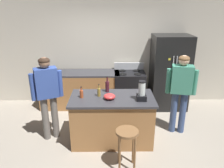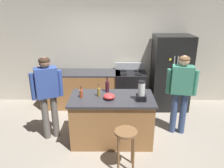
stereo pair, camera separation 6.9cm
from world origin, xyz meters
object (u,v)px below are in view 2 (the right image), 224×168
object	(u,v)px
refrigerator	(170,73)
bar_stool	(126,140)
bottle_wine	(107,86)
stove_range	(130,89)
bottle_vinegar	(99,92)
person_by_island_left	(47,91)
mixing_bowl	(109,96)
person_by_sink_right	(181,88)
blender_appliance	(141,92)
kitchen_island	(112,119)
bottle_cooking_sauce	(81,93)

from	to	relation	value
refrigerator	bar_stool	bearing A→B (deg)	-118.04
refrigerator	bottle_wine	bearing A→B (deg)	-141.40
stove_range	bottle_vinegar	bearing A→B (deg)	-115.54
person_by_island_left	mixing_bowl	xyz separation A→B (m)	(1.17, -0.18, -0.04)
person_by_island_left	person_by_sink_right	distance (m)	2.58
bar_stool	blender_appliance	size ratio (longest dim) A/B	1.94
blender_appliance	bottle_vinegar	bearing A→B (deg)	166.35
kitchen_island	bar_stool	bearing A→B (deg)	-74.26
stove_range	bottle_wine	distance (m)	1.48
bottle_cooking_sauce	refrigerator	bearing A→B (deg)	36.86
bottle_cooking_sauce	mixing_bowl	xyz separation A→B (m)	(0.51, -0.07, -0.03)
kitchen_island	bottle_cooking_sauce	size ratio (longest dim) A/B	7.22
mixing_bowl	refrigerator	bearing A→B (deg)	46.46
kitchen_island	refrigerator	size ratio (longest dim) A/B	0.84
blender_appliance	mixing_bowl	xyz separation A→B (m)	(-0.57, 0.06, -0.11)
stove_range	person_by_island_left	xyz separation A→B (m)	(-1.67, -1.42, 0.53)
refrigerator	bottle_cooking_sauce	distance (m)	2.51
refrigerator	blender_appliance	world-z (taller)	refrigerator
person_by_island_left	refrigerator	bearing A→B (deg)	27.66
blender_appliance	bottle_vinegar	distance (m)	0.79
blender_appliance	bottle_cooking_sauce	size ratio (longest dim) A/B	1.68
blender_appliance	mixing_bowl	world-z (taller)	blender_appliance
person_by_sink_right	bottle_cooking_sauce	size ratio (longest dim) A/B	7.59
person_by_sink_right	bar_stool	world-z (taller)	person_by_sink_right
kitchen_island	bottle_wine	xyz separation A→B (m)	(-0.09, 0.27, 0.57)
kitchen_island	refrigerator	world-z (taller)	refrigerator
bottle_vinegar	bottle_wine	bearing A→B (deg)	54.85
kitchen_island	mixing_bowl	world-z (taller)	mixing_bowl
person_by_sink_right	blender_appliance	bearing A→B (deg)	-152.94
bottle_vinegar	person_by_island_left	bearing A→B (deg)	177.07
bottle_cooking_sauce	bar_stool	bearing A→B (deg)	-45.03
person_by_sink_right	blender_appliance	size ratio (longest dim) A/B	4.52
person_by_island_left	kitchen_island	bearing A→B (deg)	-4.93
kitchen_island	person_by_sink_right	distance (m)	1.49
stove_range	mixing_bowl	world-z (taller)	stove_range
stove_range	bottle_wine	size ratio (longest dim) A/B	3.48
person_by_island_left	person_by_sink_right	xyz separation A→B (m)	(2.57, 0.19, -0.01)
stove_range	bottle_cooking_sauce	world-z (taller)	bottle_cooking_sauce
bottle_vinegar	person_by_sink_right	bearing A→B (deg)	8.53
bottle_cooking_sauce	bottle_vinegar	bearing A→B (deg)	10.95
stove_range	person_by_sink_right	xyz separation A→B (m)	(0.90, -1.23, 0.52)
person_by_sink_right	blender_appliance	xyz separation A→B (m)	(-0.84, -0.43, 0.08)
bottle_vinegar	mixing_bowl	bearing A→B (deg)	-33.64
bottle_cooking_sauce	bottle_wine	xyz separation A→B (m)	(0.47, 0.28, 0.04)
person_by_sink_right	bottle_cooking_sauce	xyz separation A→B (m)	(-1.92, -0.30, 0.00)
person_by_sink_right	bar_stool	size ratio (longest dim) A/B	2.34
bar_stool	mixing_bowl	distance (m)	0.88
stove_range	mixing_bowl	bearing A→B (deg)	-107.60
kitchen_island	blender_appliance	xyz separation A→B (m)	(0.52, -0.13, 0.61)
person_by_island_left	person_by_sink_right	bearing A→B (deg)	4.24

